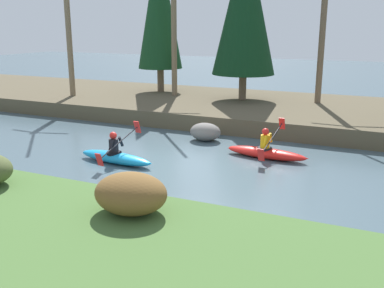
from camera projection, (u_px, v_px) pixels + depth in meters
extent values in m
plane|color=#425660|center=(171.00, 162.00, 14.32)|extent=(90.00, 90.00, 0.00)
cube|color=#476B33|center=(5.00, 243.00, 8.31)|extent=(44.00, 5.12, 0.69)
cube|color=brown|center=(249.00, 109.00, 21.41)|extent=(44.00, 8.20, 0.68)
cylinder|color=brown|center=(161.00, 80.00, 24.50)|extent=(0.36, 0.36, 1.27)
cone|color=#143D1E|center=(159.00, 4.00, 23.48)|extent=(2.37, 2.37, 6.63)
cylinder|color=brown|center=(243.00, 87.00, 21.77)|extent=(0.36, 0.36, 1.25)
cone|color=#0F3319|center=(245.00, 3.00, 20.77)|extent=(3.00, 3.00, 6.51)
cylinder|color=#7A664C|center=(70.00, 46.00, 22.52)|extent=(0.28, 0.28, 5.05)
cylinder|color=#7A664C|center=(174.00, 45.00, 22.63)|extent=(0.28, 0.28, 5.15)
cylinder|color=brown|center=(322.00, 43.00, 20.40)|extent=(0.28, 0.28, 5.46)
ellipsoid|color=brown|center=(131.00, 193.00, 8.71)|extent=(1.47, 1.23, 0.80)
ellipsoid|color=red|center=(266.00, 153.00, 14.71)|extent=(2.74, 0.83, 0.34)
cone|color=red|center=(303.00, 158.00, 14.11)|extent=(0.37, 0.23, 0.20)
cylinder|color=black|center=(265.00, 149.00, 14.69)|extent=(0.52, 0.52, 0.08)
cylinder|color=yellow|center=(265.00, 141.00, 14.63)|extent=(0.32, 0.32, 0.42)
sphere|color=red|center=(265.00, 132.00, 14.54)|extent=(0.25, 0.25, 0.23)
cylinder|color=yellow|center=(271.00, 138.00, 14.76)|extent=(0.11, 0.23, 0.35)
cylinder|color=yellow|center=(265.00, 141.00, 14.36)|extent=(0.11, 0.23, 0.35)
cylinder|color=black|center=(272.00, 138.00, 14.49)|extent=(0.20, 1.91, 0.65)
cube|color=red|center=(282.00, 124.00, 15.21)|extent=(0.21, 0.17, 0.41)
cube|color=red|center=(261.00, 155.00, 13.77)|extent=(0.21, 0.17, 0.41)
ellipsoid|color=#1993D6|center=(115.00, 158.00, 14.21)|extent=(2.74, 0.85, 0.34)
cone|color=#1993D6|center=(147.00, 163.00, 13.61)|extent=(0.37, 0.23, 0.20)
cylinder|color=black|center=(114.00, 153.00, 14.20)|extent=(0.52, 0.52, 0.08)
cylinder|color=black|center=(114.00, 145.00, 14.13)|extent=(0.33, 0.33, 0.42)
sphere|color=red|center=(113.00, 135.00, 14.05)|extent=(0.25, 0.25, 0.23)
cylinder|color=black|center=(121.00, 142.00, 14.26)|extent=(0.11, 0.23, 0.35)
cylinder|color=black|center=(111.00, 145.00, 13.86)|extent=(0.11, 0.23, 0.35)
cylinder|color=black|center=(119.00, 143.00, 13.99)|extent=(0.21, 1.91, 0.65)
cube|color=red|center=(137.00, 127.00, 14.70)|extent=(0.21, 0.18, 0.41)
cube|color=red|center=(99.00, 160.00, 13.27)|extent=(0.21, 0.18, 0.41)
ellipsoid|color=slate|center=(205.00, 132.00, 16.91)|extent=(1.18, 0.93, 0.67)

